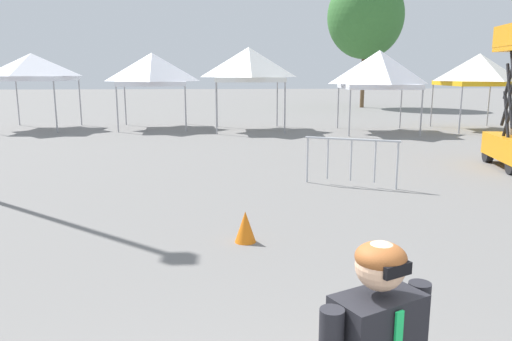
{
  "coord_description": "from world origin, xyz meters",
  "views": [
    {
      "loc": [
        -0.12,
        -1.69,
        2.53
      ],
      "look_at": [
        0.29,
        4.36,
        1.3
      ],
      "focal_mm": 34.47,
      "sensor_mm": 36.0,
      "label": 1
    }
  ],
  "objects_px": {
    "tree_behind_tents_center": "(365,17)",
    "canopy_tent_far_right": "(249,65)",
    "canopy_tent_behind_center": "(32,67)",
    "canopy_tent_far_left": "(152,69)",
    "canopy_tent_center": "(379,70)",
    "traffic_cone_lot_center": "(245,227)",
    "traffic_cone_near_barrier": "(371,319)",
    "crowd_barrier_by_lift": "(351,153)",
    "canopy_tent_left_of_center": "(479,70)"
  },
  "relations": [
    {
      "from": "canopy_tent_behind_center",
      "to": "tree_behind_tents_center",
      "type": "bearing_deg",
      "value": 33.49
    },
    {
      "from": "canopy_tent_behind_center",
      "to": "canopy_tent_far_left",
      "type": "height_order",
      "value": "canopy_tent_far_left"
    },
    {
      "from": "traffic_cone_lot_center",
      "to": "traffic_cone_near_barrier",
      "type": "xyz_separation_m",
      "value": [
        1.03,
        -2.96,
        0.04
      ]
    },
    {
      "from": "canopy_tent_far_left",
      "to": "traffic_cone_lot_center",
      "type": "distance_m",
      "value": 15.97
    },
    {
      "from": "tree_behind_tents_center",
      "to": "traffic_cone_near_barrier",
      "type": "relative_size",
      "value": 16.03
    },
    {
      "from": "traffic_cone_near_barrier",
      "to": "traffic_cone_lot_center",
      "type": "bearing_deg",
      "value": 109.15
    },
    {
      "from": "canopy_tent_far_left",
      "to": "canopy_tent_left_of_center",
      "type": "distance_m",
      "value": 14.22
    },
    {
      "from": "canopy_tent_center",
      "to": "canopy_tent_behind_center",
      "type": "bearing_deg",
      "value": 171.56
    },
    {
      "from": "crowd_barrier_by_lift",
      "to": "traffic_cone_lot_center",
      "type": "bearing_deg",
      "value": -125.46
    },
    {
      "from": "tree_behind_tents_center",
      "to": "canopy_tent_behind_center",
      "type": "bearing_deg",
      "value": -146.51
    },
    {
      "from": "crowd_barrier_by_lift",
      "to": "traffic_cone_lot_center",
      "type": "xyz_separation_m",
      "value": [
        -2.53,
        -3.55,
        -0.51
      ]
    },
    {
      "from": "traffic_cone_near_barrier",
      "to": "canopy_tent_left_of_center",
      "type": "bearing_deg",
      "value": 59.96
    },
    {
      "from": "canopy_tent_far_left",
      "to": "tree_behind_tents_center",
      "type": "height_order",
      "value": "tree_behind_tents_center"
    },
    {
      "from": "canopy_tent_left_of_center",
      "to": "traffic_cone_near_barrier",
      "type": "distance_m",
      "value": 19.52
    },
    {
      "from": "canopy_tent_behind_center",
      "to": "traffic_cone_lot_center",
      "type": "relative_size",
      "value": 6.86
    },
    {
      "from": "canopy_tent_far_right",
      "to": "traffic_cone_lot_center",
      "type": "distance_m",
      "value": 14.62
    },
    {
      "from": "traffic_cone_near_barrier",
      "to": "canopy_tent_behind_center",
      "type": "bearing_deg",
      "value": 117.6
    },
    {
      "from": "tree_behind_tents_center",
      "to": "canopy_tent_far_left",
      "type": "bearing_deg",
      "value": -137.25
    },
    {
      "from": "traffic_cone_lot_center",
      "to": "traffic_cone_near_barrier",
      "type": "height_order",
      "value": "traffic_cone_near_barrier"
    },
    {
      "from": "canopy_tent_far_right",
      "to": "canopy_tent_center",
      "type": "distance_m",
      "value": 5.45
    },
    {
      "from": "canopy_tent_far_right",
      "to": "traffic_cone_near_barrier",
      "type": "xyz_separation_m",
      "value": [
        0.2,
        -17.33,
        -2.52
      ]
    },
    {
      "from": "canopy_tent_left_of_center",
      "to": "crowd_barrier_by_lift",
      "type": "height_order",
      "value": "canopy_tent_left_of_center"
    },
    {
      "from": "canopy_tent_center",
      "to": "canopy_tent_left_of_center",
      "type": "xyz_separation_m",
      "value": [
        4.58,
        0.6,
        0.0
      ]
    },
    {
      "from": "canopy_tent_left_of_center",
      "to": "tree_behind_tents_center",
      "type": "xyz_separation_m",
      "value": [
        -1.18,
        13.57,
        3.6
      ]
    },
    {
      "from": "tree_behind_tents_center",
      "to": "traffic_cone_lot_center",
      "type": "bearing_deg",
      "value": -109.22
    },
    {
      "from": "canopy_tent_far_right",
      "to": "tree_behind_tents_center",
      "type": "distance_m",
      "value": 16.04
    },
    {
      "from": "canopy_tent_behind_center",
      "to": "canopy_tent_center",
      "type": "distance_m",
      "value": 14.88
    },
    {
      "from": "canopy_tent_far_right",
      "to": "tree_behind_tents_center",
      "type": "bearing_deg",
      "value": 56.2
    },
    {
      "from": "canopy_tent_far_right",
      "to": "crowd_barrier_by_lift",
      "type": "relative_size",
      "value": 1.82
    },
    {
      "from": "canopy_tent_behind_center",
      "to": "crowd_barrier_by_lift",
      "type": "relative_size",
      "value": 1.7
    },
    {
      "from": "canopy_tent_center",
      "to": "tree_behind_tents_center",
      "type": "bearing_deg",
      "value": 76.5
    },
    {
      "from": "tree_behind_tents_center",
      "to": "canopy_tent_far_right",
      "type": "bearing_deg",
      "value": -123.8
    },
    {
      "from": "crowd_barrier_by_lift",
      "to": "canopy_tent_far_left",
      "type": "bearing_deg",
      "value": 116.51
    },
    {
      "from": "canopy_tent_center",
      "to": "traffic_cone_near_barrier",
      "type": "height_order",
      "value": "canopy_tent_center"
    },
    {
      "from": "tree_behind_tents_center",
      "to": "traffic_cone_near_barrier",
      "type": "xyz_separation_m",
      "value": [
        -8.52,
        -30.35,
        -5.91
      ]
    },
    {
      "from": "crowd_barrier_by_lift",
      "to": "traffic_cone_near_barrier",
      "type": "xyz_separation_m",
      "value": [
        -1.5,
        -6.5,
        -0.47
      ]
    },
    {
      "from": "crowd_barrier_by_lift",
      "to": "traffic_cone_lot_center",
      "type": "relative_size",
      "value": 4.04
    },
    {
      "from": "canopy_tent_center",
      "to": "traffic_cone_lot_center",
      "type": "relative_size",
      "value": 7.03
    },
    {
      "from": "canopy_tent_far_left",
      "to": "canopy_tent_center",
      "type": "bearing_deg",
      "value": -13.01
    },
    {
      "from": "tree_behind_tents_center",
      "to": "traffic_cone_near_barrier",
      "type": "distance_m",
      "value": 32.08
    },
    {
      "from": "traffic_cone_lot_center",
      "to": "traffic_cone_near_barrier",
      "type": "distance_m",
      "value": 3.13
    },
    {
      "from": "canopy_tent_center",
      "to": "canopy_tent_left_of_center",
      "type": "height_order",
      "value": "canopy_tent_center"
    },
    {
      "from": "canopy_tent_far_left",
      "to": "canopy_tent_center",
      "type": "relative_size",
      "value": 0.99
    },
    {
      "from": "canopy_tent_behind_center",
      "to": "canopy_tent_center",
      "type": "height_order",
      "value": "canopy_tent_center"
    },
    {
      "from": "canopy_tent_behind_center",
      "to": "canopy_tent_far_left",
      "type": "bearing_deg",
      "value": 0.23
    },
    {
      "from": "canopy_tent_left_of_center",
      "to": "crowd_barrier_by_lift",
      "type": "relative_size",
      "value": 1.69
    },
    {
      "from": "tree_behind_tents_center",
      "to": "traffic_cone_lot_center",
      "type": "xyz_separation_m",
      "value": [
        -9.55,
        -27.39,
        -5.96
      ]
    },
    {
      "from": "canopy_tent_far_right",
      "to": "canopy_tent_behind_center",
      "type": "bearing_deg",
      "value": 173.71
    },
    {
      "from": "canopy_tent_far_left",
      "to": "traffic_cone_lot_center",
      "type": "relative_size",
      "value": 6.93
    },
    {
      "from": "traffic_cone_near_barrier",
      "to": "tree_behind_tents_center",
      "type": "bearing_deg",
      "value": 74.31
    }
  ]
}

